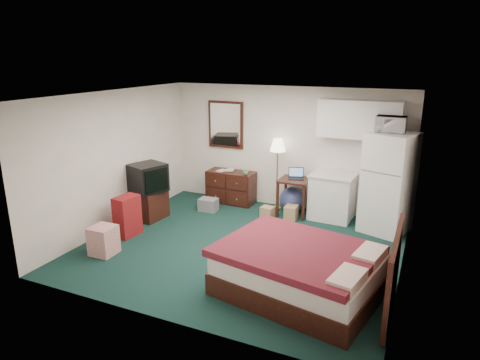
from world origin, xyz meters
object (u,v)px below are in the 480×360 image
at_px(kitchen_counter, 332,198).
at_px(suitcase, 127,216).
at_px(desk, 294,197).
at_px(fridge, 388,183).
at_px(dresser, 231,187).
at_px(floor_lamp, 277,174).
at_px(bed, 299,271).
at_px(tv_stand, 148,204).

distance_m(kitchen_counter, suitcase, 3.85).
distance_m(desk, fridge, 1.84).
xyz_separation_m(desk, suitcase, (-2.37, -2.20, -0.01)).
xyz_separation_m(kitchen_counter, fridge, (1.03, -0.20, 0.47)).
distance_m(dresser, fridge, 3.28).
height_order(desk, kitchen_counter, kitchen_counter).
bearing_deg(suitcase, kitchen_counter, 42.62).
relative_size(dresser, kitchen_counter, 1.18).
relative_size(floor_lamp, bed, 0.74).
relative_size(floor_lamp, fridge, 0.81).
distance_m(fridge, suitcase, 4.65).
bearing_deg(desk, bed, -72.26).
height_order(dresser, kitchen_counter, kitchen_counter).
xyz_separation_m(fridge, tv_stand, (-4.30, -1.23, -0.62)).
xyz_separation_m(floor_lamp, suitcase, (-1.93, -2.40, -0.37)).
relative_size(bed, tv_stand, 3.24).
relative_size(desk, fridge, 0.41).
xyz_separation_m(dresser, desk, (1.46, -0.15, 0.02)).
bearing_deg(suitcase, desk, 49.15).
relative_size(desk, bed, 0.37).
distance_m(desk, bed, 2.95).
bearing_deg(desk, tv_stand, -153.00).
bearing_deg(tv_stand, bed, -17.70).
bearing_deg(dresser, suitcase, -110.91).
xyz_separation_m(dresser, kitchen_counter, (2.19, -0.07, 0.08)).
bearing_deg(floor_lamp, suitcase, -128.76).
height_order(bed, suitcase, suitcase).
height_order(kitchen_counter, bed, kitchen_counter).
height_order(fridge, suitcase, fridge).
relative_size(bed, suitcase, 2.76).
relative_size(desk, kitchen_counter, 0.86).
xyz_separation_m(kitchen_counter, tv_stand, (-3.28, -1.43, -0.15)).
bearing_deg(desk, suitcase, -138.07).
height_order(floor_lamp, desk, floor_lamp).
bearing_deg(bed, desk, 119.78).
distance_m(dresser, bed, 3.81).
relative_size(kitchen_counter, bed, 0.43).
height_order(dresser, tv_stand, dresser).
distance_m(kitchen_counter, bed, 2.89).
bearing_deg(kitchen_counter, fridge, -8.45).
bearing_deg(floor_lamp, fridge, -8.47).
height_order(floor_lamp, tv_stand, floor_lamp).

